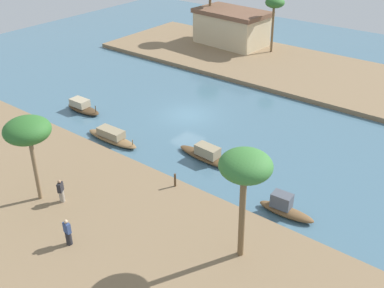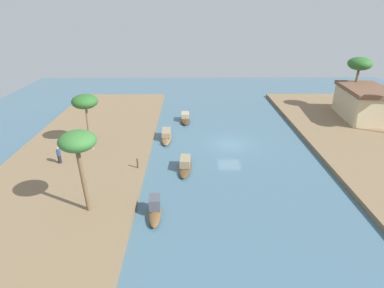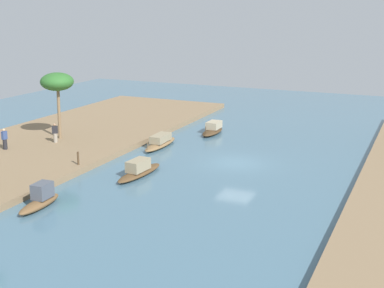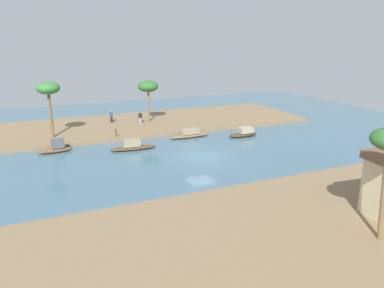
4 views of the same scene
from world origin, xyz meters
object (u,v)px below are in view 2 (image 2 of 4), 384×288
at_px(person_by_mooring, 91,142).
at_px(palm_tree_left_near, 85,102).
at_px(sampan_midstream, 185,164).
at_px(palm_tree_right_short, 360,65).
at_px(sampan_open_hull, 185,118).
at_px(riverside_building, 364,103).
at_px(palm_tree_left_far, 78,143).
at_px(sampan_upstream_small, 166,135).
at_px(mooring_post, 138,163).
at_px(sampan_foreground, 155,209).
at_px(person_on_near_bank, 59,156).

relative_size(person_by_mooring, palm_tree_left_near, 0.29).
bearing_deg(sampan_midstream, palm_tree_right_short, 128.67).
bearing_deg(sampan_open_hull, riverside_building, 88.54).
height_order(person_by_mooring, palm_tree_right_short, palm_tree_right_short).
bearing_deg(palm_tree_right_short, palm_tree_left_near, -71.21).
relative_size(sampan_open_hull, palm_tree_left_far, 0.60).
bearing_deg(palm_tree_right_short, sampan_upstream_small, -70.40).
height_order(palm_tree_left_near, palm_tree_left_far, palm_tree_left_far).
height_order(sampan_open_hull, palm_tree_left_near, palm_tree_left_near).
xyz_separation_m(sampan_midstream, person_by_mooring, (-3.65, -9.69, 0.77)).
bearing_deg(sampan_upstream_small, palm_tree_left_far, -19.90).
relative_size(person_by_mooring, palm_tree_left_far, 0.25).
xyz_separation_m(sampan_upstream_small, palm_tree_left_near, (2.33, -8.03, 4.65)).
height_order(palm_tree_right_short, riverside_building, palm_tree_right_short).
bearing_deg(mooring_post, sampan_midstream, 99.24).
bearing_deg(sampan_foreground, riverside_building, 125.28).
distance_m(sampan_midstream, mooring_post, 4.43).
distance_m(mooring_post, palm_tree_left_near, 9.19).
bearing_deg(person_by_mooring, palm_tree_left_near, -98.01).
bearing_deg(sampan_foreground, palm_tree_right_short, 129.37).
bearing_deg(sampan_open_hull, sampan_upstream_small, -20.72).
bearing_deg(sampan_foreground, sampan_upstream_small, 176.71).
xyz_separation_m(sampan_foreground, palm_tree_left_near, (-12.24, -8.07, 4.55)).
bearing_deg(palm_tree_left_near, palm_tree_left_far, 14.75).
xyz_separation_m(mooring_post, palm_tree_right_short, (-17.14, 27.72, 5.89)).
bearing_deg(palm_tree_left_far, riverside_building, 123.83).
height_order(person_by_mooring, riverside_building, riverside_building).
height_order(person_on_near_bank, palm_tree_left_far, palm_tree_left_far).
distance_m(person_by_mooring, palm_tree_left_far, 12.04).
bearing_deg(palm_tree_left_far, sampan_upstream_small, 161.58).
height_order(sampan_upstream_small, palm_tree_left_near, palm_tree_left_near).
distance_m(sampan_open_hull, palm_tree_left_far, 22.24).
distance_m(sampan_upstream_small, riverside_building, 26.05).
distance_m(sampan_midstream, riverside_building, 26.62).
distance_m(sampan_midstream, palm_tree_left_near, 12.30).
xyz_separation_m(person_by_mooring, palm_tree_left_far, (10.83, 2.65, 4.55)).
height_order(sampan_open_hull, sampan_foreground, sampan_foreground).
distance_m(palm_tree_left_near, palm_tree_right_short, 35.56).
bearing_deg(person_on_near_bank, palm_tree_left_far, -144.26).
distance_m(sampan_open_hull, riverside_building, 23.28).
bearing_deg(sampan_upstream_small, riverside_building, 101.23).
bearing_deg(palm_tree_left_far, sampan_foreground, 89.14).
distance_m(mooring_post, palm_tree_left_far, 8.51).
relative_size(sampan_midstream, mooring_post, 5.30).
xyz_separation_m(sampan_upstream_small, palm_tree_left_far, (14.50, -4.83, 5.33)).
bearing_deg(sampan_foreground, palm_tree_left_far, -94.31).
relative_size(sampan_midstream, person_on_near_bank, 2.99).
bearing_deg(riverside_building, sampan_foreground, -46.32).
relative_size(palm_tree_left_far, riverside_building, 0.68).
bearing_deg(sampan_upstream_small, sampan_foreground, -1.32).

